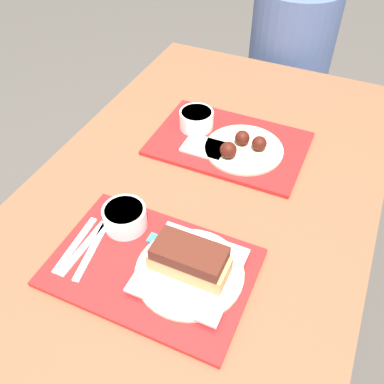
{
  "coord_description": "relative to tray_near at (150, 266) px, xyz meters",
  "views": [
    {
      "loc": [
        0.31,
        -0.69,
        1.54
      ],
      "look_at": [
        -0.0,
        0.0,
        0.78
      ],
      "focal_mm": 40.0,
      "sensor_mm": 36.0,
      "label": 1
    }
  ],
  "objects": [
    {
      "name": "ground_plane",
      "position": [
        0.0,
        0.22,
        -0.75
      ],
      "size": [
        12.0,
        12.0,
        0.0
      ],
      "primitive_type": "plane",
      "color": "#4C4742"
    },
    {
      "name": "picnic_table",
      "position": [
        0.0,
        0.22,
        -0.1
      ],
      "size": [
        0.9,
        1.62,
        0.74
      ],
      "color": "brown",
      "rests_on": "ground_plane"
    },
    {
      "name": "picnic_bench_far",
      "position": [
        0.0,
        1.25,
        -0.35
      ],
      "size": [
        0.85,
        0.28,
        0.47
      ],
      "color": "brown",
      "rests_on": "ground_plane"
    },
    {
      "name": "tray_near",
      "position": [
        0.0,
        0.0,
        0.0
      ],
      "size": [
        0.44,
        0.3,
        0.01
      ],
      "color": "red",
      "rests_on": "picnic_table"
    },
    {
      "name": "tray_far",
      "position": [
        0.01,
        0.49,
        0.0
      ],
      "size": [
        0.44,
        0.3,
        0.01
      ],
      "color": "red",
      "rests_on": "picnic_table"
    },
    {
      "name": "bowl_coleslaw_near",
      "position": [
        -0.11,
        0.08,
        0.04
      ],
      "size": [
        0.1,
        0.1,
        0.05
      ],
      "color": "white",
      "rests_on": "tray_near"
    },
    {
      "name": "brisket_sandwich_plate",
      "position": [
        0.09,
        0.02,
        0.04
      ],
      "size": [
        0.24,
        0.24,
        0.09
      ],
      "color": "beige",
      "rests_on": "tray_near"
    },
    {
      "name": "plastic_fork_near",
      "position": [
        -0.16,
        -0.02,
        0.01
      ],
      "size": [
        0.02,
        0.17,
        0.0
      ],
      "color": "white",
      "rests_on": "tray_near"
    },
    {
      "name": "plastic_knife_near",
      "position": [
        -0.14,
        -0.02,
        0.01
      ],
      "size": [
        0.04,
        0.17,
        0.0
      ],
      "color": "white",
      "rests_on": "tray_near"
    },
    {
      "name": "plastic_spoon_near",
      "position": [
        -0.18,
        -0.02,
        0.01
      ],
      "size": [
        0.03,
        0.17,
        0.0
      ],
      "color": "white",
      "rests_on": "tray_near"
    },
    {
      "name": "condiment_packet",
      "position": [
        -0.02,
        0.07,
        0.01
      ],
      "size": [
        0.04,
        0.03,
        0.01
      ],
      "color": "teal",
      "rests_on": "tray_near"
    },
    {
      "name": "bowl_coleslaw_far",
      "position": [
        -0.11,
        0.52,
        0.04
      ],
      "size": [
        0.1,
        0.1,
        0.05
      ],
      "color": "white",
      "rests_on": "tray_far"
    },
    {
      "name": "wings_plate_far",
      "position": [
        0.06,
        0.46,
        0.02
      ],
      "size": [
        0.23,
        0.23,
        0.06
      ],
      "color": "beige",
      "rests_on": "tray_far"
    },
    {
      "name": "napkin_far",
      "position": [
        -0.05,
        0.43,
        0.01
      ],
      "size": [
        0.12,
        0.09,
        0.01
      ],
      "color": "white",
      "rests_on": "tray_far"
    },
    {
      "name": "person_seated_across",
      "position": [
        -0.0,
        1.25,
        0.01
      ],
      "size": [
        0.35,
        0.35,
        0.69
      ],
      "color": "#4C6093",
      "rests_on": "picnic_bench_far"
    }
  ]
}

